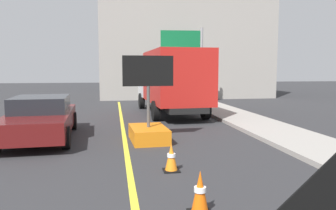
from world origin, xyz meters
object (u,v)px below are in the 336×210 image
object	(u,v)px
box_truck	(171,80)
traffic_cone_far_lane	(171,158)
traffic_cone_mid_lane	(200,193)
highway_guide_sign	(190,52)
pickup_car	(41,118)
arrow_board_trailer	(148,126)

from	to	relation	value
box_truck	traffic_cone_far_lane	distance (m)	9.69
traffic_cone_mid_lane	traffic_cone_far_lane	bearing A→B (deg)	91.65
highway_guide_sign	traffic_cone_mid_lane	bearing A→B (deg)	-102.38
pickup_car	highway_guide_sign	size ratio (longest dim) A/B	1.00
pickup_car	traffic_cone_far_lane	distance (m)	5.53
box_truck	pickup_car	distance (m)	7.54
arrow_board_trailer	highway_guide_sign	bearing A→B (deg)	70.68
highway_guide_sign	traffic_cone_mid_lane	xyz separation A→B (m)	(-3.63, -16.54, -3.08)
pickup_car	traffic_cone_far_lane	bearing A→B (deg)	-48.77
highway_guide_sign	traffic_cone_far_lane	distance (m)	15.07
box_truck	traffic_cone_mid_lane	size ratio (longest dim) A/B	10.74
box_truck	traffic_cone_far_lane	world-z (taller)	box_truck
pickup_car	traffic_cone_mid_lane	world-z (taller)	pickup_car
box_truck	highway_guide_sign	world-z (taller)	highway_guide_sign
box_truck	traffic_cone_far_lane	size ratio (longest dim) A/B	11.94
arrow_board_trailer	traffic_cone_far_lane	distance (m)	3.24
highway_guide_sign	traffic_cone_far_lane	xyz separation A→B (m)	(-3.69, -14.28, -3.11)
traffic_cone_far_lane	box_truck	bearing A→B (deg)	80.23
arrow_board_trailer	highway_guide_sign	xyz separation A→B (m)	(3.87, 11.05, 2.94)
arrow_board_trailer	highway_guide_sign	size ratio (longest dim) A/B	0.54
pickup_car	highway_guide_sign	distance (m)	12.80
traffic_cone_mid_lane	traffic_cone_far_lane	world-z (taller)	traffic_cone_mid_lane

